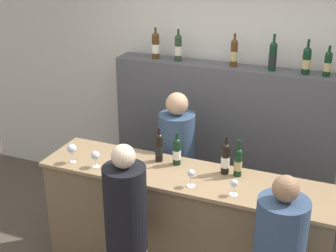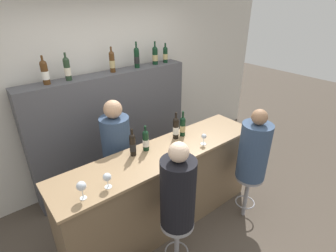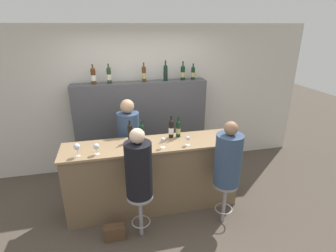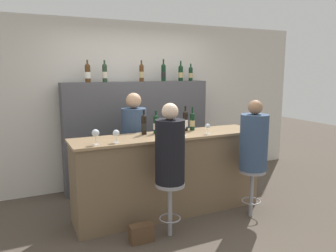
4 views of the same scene
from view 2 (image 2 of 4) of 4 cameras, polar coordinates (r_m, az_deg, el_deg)
name	(u,v)px [view 2 (image 2 of 4)]	position (r m, az deg, el deg)	size (l,w,h in m)	color
ground_plane	(178,235)	(3.39, 2.11, -22.55)	(16.00, 16.00, 0.00)	#4C4238
wall_back	(103,95)	(3.84, -13.90, 6.56)	(6.40, 0.05, 2.60)	beige
bar_counter	(163,189)	(3.18, -1.01, -13.49)	(2.47, 0.58, 1.04)	brown
back_bar_cabinet	(114,130)	(3.83, -11.66, -0.87)	(2.31, 0.28, 1.66)	#4C4C51
wine_bottle_counter_0	(133,144)	(2.77, -7.70, -3.99)	(0.07, 0.07, 0.31)	black
wine_bottle_counter_1	(146,140)	(2.85, -4.87, -3.08)	(0.07, 0.07, 0.29)	black
wine_bottle_counter_2	(176,128)	(3.07, 1.71, -0.38)	(0.07, 0.07, 0.33)	black
wine_bottle_counter_3	(183,126)	(3.14, 3.21, -0.02)	(0.07, 0.07, 0.32)	black
wine_bottle_backbar_0	(45,72)	(3.26, -25.24, 10.53)	(0.08, 0.08, 0.32)	#4C2D14
wine_bottle_backbar_1	(67,69)	(3.32, -21.09, 11.57)	(0.07, 0.07, 0.32)	#233823
wine_bottle_backbar_2	(112,62)	(3.53, -12.08, 13.56)	(0.07, 0.07, 0.32)	#4C2D14
wine_bottle_backbar_3	(137,57)	(3.71, -6.83, 14.61)	(0.07, 0.07, 0.35)	black
wine_bottle_backbar_4	(155,55)	(3.88, -2.84, 15.12)	(0.08, 0.08, 0.32)	black
wine_bottle_backbar_5	(165,54)	(4.00, -0.59, 15.32)	(0.07, 0.07, 0.28)	black
wine_glass_0	(81,186)	(2.31, -18.35, -12.38)	(0.08, 0.08, 0.17)	silver
wine_glass_1	(107,178)	(2.39, -13.11, -10.88)	(0.08, 0.08, 0.15)	silver
wine_glass_2	(181,146)	(2.77, 2.84, -4.32)	(0.07, 0.07, 0.15)	silver
wine_glass_3	(204,137)	(2.99, 7.82, -2.37)	(0.07, 0.07, 0.13)	silver
bar_stool_left	(177,232)	(2.78, 1.97, -22.14)	(0.33, 0.33, 0.62)	gray
guest_seated_left	(178,191)	(2.41, 2.17, -13.89)	(0.32, 0.32, 0.88)	black
bar_stool_right	(248,185)	(3.44, 16.98, -12.22)	(0.33, 0.33, 0.62)	gray
guest_seated_right	(254,149)	(3.15, 18.22, -4.85)	(0.34, 0.34, 0.86)	#334766
bartender	(118,163)	(3.32, -10.75, -8.01)	(0.34, 0.34, 1.54)	#334766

